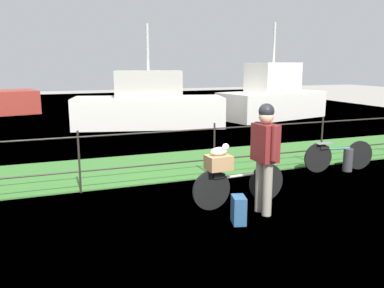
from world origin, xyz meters
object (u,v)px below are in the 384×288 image
object	(u,v)px
wooden_crate	(219,163)
terrier_dog	(220,150)
moored_boat_near	(149,106)
bicycle_parked	(338,156)
mooring_bollard	(348,160)
moored_boat_mid	(272,98)
backpack_on_paving	(239,210)
cyclist_person	(265,149)
bicycle_main	(239,185)

from	to	relation	value
wooden_crate	terrier_dog	world-z (taller)	terrier_dog
wooden_crate	moored_boat_near	distance (m)	8.41
wooden_crate	bicycle_parked	size ratio (longest dim) A/B	0.24
mooring_bollard	moored_boat_near	xyz separation A→B (m)	(-2.45, 7.29, 0.51)
bicycle_parked	moored_boat_mid	bearing A→B (deg)	67.73
terrier_dog	mooring_bollard	size ratio (longest dim) A/B	0.66
backpack_on_paving	bicycle_parked	world-z (taller)	bicycle_parked
cyclist_person	moored_boat_near	bearing A→B (deg)	86.89
bicycle_main	cyclist_person	xyz separation A→B (m)	(0.19, -0.44, 0.67)
moored_boat_near	mooring_bollard	bearing A→B (deg)	-71.40
backpack_on_paving	mooring_bollard	world-z (taller)	mooring_bollard
cyclist_person	moored_boat_mid	xyz separation A→B (m)	(5.93, 9.35, -0.16)
wooden_crate	bicycle_main	bearing A→B (deg)	3.28
backpack_on_paving	moored_boat_near	size ratio (longest dim) A/B	0.07
backpack_on_paving	bicycle_parked	distance (m)	3.74
backpack_on_paving	moored_boat_mid	size ratio (longest dim) A/B	0.08
mooring_bollard	bicycle_parked	bearing A→B (deg)	150.09
bicycle_main	wooden_crate	bearing A→B (deg)	-176.72
bicycle_main	bicycle_parked	distance (m)	3.16
bicycle_main	moored_boat_near	world-z (taller)	moored_boat_near
moored_boat_mid	cyclist_person	bearing A→B (deg)	-122.41
cyclist_person	mooring_bollard	world-z (taller)	cyclist_person
terrier_dog	backpack_on_paving	distance (m)	0.98
cyclist_person	backpack_on_paving	xyz separation A→B (m)	(-0.53, -0.22, -0.80)
cyclist_person	bicycle_parked	xyz separation A→B (m)	(2.75, 1.57, -0.67)
wooden_crate	moored_boat_mid	bearing A→B (deg)	53.96
cyclist_person	moored_boat_near	distance (m)	8.78
wooden_crate	moored_boat_mid	size ratio (longest dim) A/B	0.08
bicycle_parked	wooden_crate	bearing A→B (deg)	-160.80
cyclist_person	bicycle_parked	world-z (taller)	cyclist_person
backpack_on_paving	terrier_dog	bearing A→B (deg)	15.65
wooden_crate	cyclist_person	distance (m)	0.75
wooden_crate	moored_boat_near	size ratio (longest dim) A/B	0.07
wooden_crate	cyclist_person	size ratio (longest dim) A/B	0.23
terrier_dog	bicycle_main	bearing A→B (deg)	3.28
backpack_on_paving	moored_boat_near	world-z (taller)	moored_boat_near
backpack_on_paving	moored_boat_near	distance (m)	9.05
mooring_bollard	bicycle_parked	xyz separation A→B (m)	(-0.18, 0.10, 0.09)
cyclist_person	backpack_on_paving	distance (m)	0.99
wooden_crate	cyclist_person	world-z (taller)	cyclist_person
bicycle_main	cyclist_person	world-z (taller)	cyclist_person
terrier_dog	moored_boat_near	world-z (taller)	moored_boat_near
bicycle_main	terrier_dog	bearing A→B (deg)	-176.72
wooden_crate	cyclist_person	bearing A→B (deg)	-36.68
moored_boat_mid	moored_boat_near	bearing A→B (deg)	-173.89
bicycle_parked	bicycle_main	bearing A→B (deg)	-158.97
bicycle_main	mooring_bollard	xyz separation A→B (m)	(3.12, 1.03, -0.09)
terrier_dog	backpack_on_paving	world-z (taller)	terrier_dog
terrier_dog	cyclist_person	size ratio (longest dim) A/B	0.19
terrier_dog	moored_boat_mid	xyz separation A→B (m)	(6.47, 8.93, -0.10)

